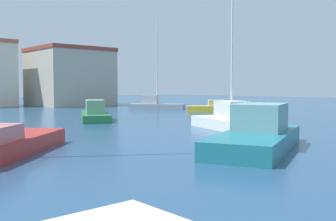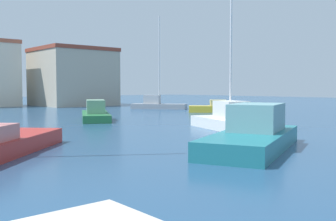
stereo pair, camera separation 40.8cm
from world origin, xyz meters
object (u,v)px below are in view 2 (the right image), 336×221
(sailboat_white_behind_lamppost, at_px, (230,120))
(motorboat_yellow_outer_mooring, at_px, (217,108))
(motorboat_teal_distant_north, at_px, (254,133))
(sailboat_grey_near_pier, at_px, (158,104))
(motorboat_green_far_left, at_px, (95,113))

(sailboat_white_behind_lamppost, bearing_deg, motorboat_yellow_outer_mooring, 44.90)
(motorboat_yellow_outer_mooring, bearing_deg, motorboat_teal_distant_north, -134.17)
(motorboat_yellow_outer_mooring, bearing_deg, sailboat_white_behind_lamppost, -135.10)
(motorboat_yellow_outer_mooring, distance_m, sailboat_grey_near_pier, 9.01)
(sailboat_white_behind_lamppost, distance_m, motorboat_yellow_outer_mooring, 16.69)
(sailboat_grey_near_pier, distance_m, motorboat_green_far_left, 16.33)
(sailboat_white_behind_lamppost, height_order, motorboat_teal_distant_north, sailboat_white_behind_lamppost)
(motorboat_green_far_left, bearing_deg, motorboat_yellow_outer_mooring, 0.15)
(sailboat_white_behind_lamppost, bearing_deg, sailboat_grey_near_pier, 61.23)
(sailboat_white_behind_lamppost, bearing_deg, motorboat_teal_distant_north, -131.97)
(motorboat_yellow_outer_mooring, height_order, motorboat_green_far_left, motorboat_green_far_left)
(motorboat_yellow_outer_mooring, xyz_separation_m, motorboat_green_far_left, (-14.01, -0.04, 0.10))
(motorboat_teal_distant_north, xyz_separation_m, motorboat_yellow_outer_mooring, (16.55, 17.03, -0.21))
(motorboat_teal_distant_north, xyz_separation_m, sailboat_grey_near_pier, (16.14, 26.03, -0.07))
(sailboat_grey_near_pier, bearing_deg, sailboat_white_behind_lamppost, -118.77)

